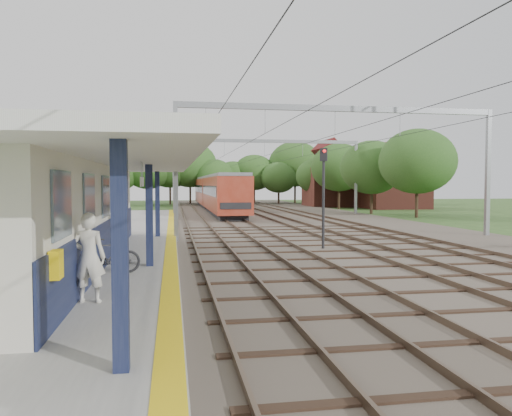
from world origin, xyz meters
TOP-DOWN VIEW (x-y plane):
  - ground at (0.00, 0.00)m, footprint 160.00×160.00m
  - ballast_bed at (4.00, 30.00)m, footprint 18.00×90.00m
  - platform at (-7.50, 14.00)m, footprint 5.00×52.00m
  - yellow_stripe at (-5.25, 14.00)m, footprint 0.45×52.00m
  - station_building at (-8.88, 7.00)m, footprint 3.41×18.00m
  - canopy at (-7.77, 6.00)m, footprint 6.40×20.00m
  - rail_tracks at (1.50, 30.00)m, footprint 11.80×88.00m
  - catenary_system at (3.39, 25.28)m, footprint 17.22×88.00m
  - tree_band at (3.84, 57.12)m, footprint 31.72×30.88m
  - house_near at (21.00, 46.00)m, footprint 7.00×6.12m
  - house_far at (16.00, 52.00)m, footprint 8.00×6.12m
  - person at (-6.99, 1.25)m, footprint 0.78×0.57m
  - bicycle at (-6.97, 4.78)m, footprint 1.75×0.67m
  - train at (-0.50, 44.33)m, footprint 2.81×34.93m
  - signal_post at (1.35, 10.99)m, footprint 0.36×0.32m

SIDE VIEW (x-z plane):
  - ground at x=0.00m, z-range 0.00..0.00m
  - ballast_bed at x=4.00m, z-range 0.00..0.10m
  - platform at x=-7.50m, z-range 0.00..0.35m
  - rail_tracks at x=1.50m, z-range 0.10..0.25m
  - yellow_stripe at x=-5.25m, z-range 0.35..0.36m
  - bicycle at x=-6.97m, z-range 0.35..1.38m
  - person at x=-6.99m, z-range 0.35..2.32m
  - station_building at x=-8.88m, z-range 0.34..3.74m
  - train at x=-0.50m, z-range 0.22..3.91m
  - signal_post at x=1.35m, z-range 0.62..5.12m
  - house_near at x=21.00m, z-range -0.96..6.93m
  - house_far at x=16.00m, z-range -1.09..7.56m
  - canopy at x=-7.77m, z-range 1.92..5.36m
  - tree_band at x=3.84m, z-range 0.51..9.33m
  - catenary_system at x=3.39m, z-range 2.01..9.01m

